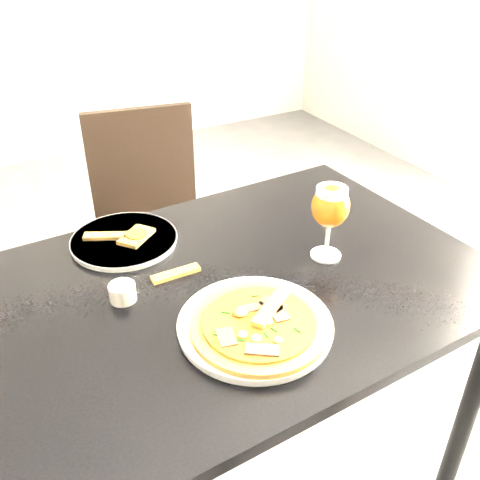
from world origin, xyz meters
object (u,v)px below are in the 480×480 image
dining_table (228,312)px  chair_far (152,223)px  beer_glass (330,207)px  pizza (259,324)px

dining_table → chair_far: size_ratio=1.39×
dining_table → chair_far: chair_far is taller
dining_table → beer_glass: (0.26, -0.02, 0.23)m
dining_table → beer_glass: size_ratio=6.51×
dining_table → pizza: size_ratio=4.48×
dining_table → pizza: bearing=-100.2°
pizza → beer_glass: 0.35m
chair_far → pizza: 1.01m
chair_far → beer_glass: size_ratio=4.67×
chair_far → beer_glass: (0.17, -0.79, 0.40)m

